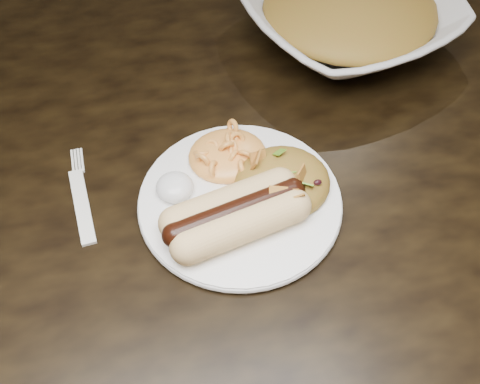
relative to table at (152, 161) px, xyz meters
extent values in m
plane|color=#3C2815|center=(0.00, 0.00, -0.66)|extent=(4.00, 4.00, 0.00)
cube|color=black|center=(0.00, 0.00, 0.07)|extent=(1.60, 0.90, 0.04)
cylinder|color=black|center=(0.72, 0.37, -0.30)|extent=(0.07, 0.07, 0.71)
cylinder|color=white|center=(0.08, -0.17, 0.10)|extent=(0.27, 0.27, 0.01)
cylinder|color=#FCD980|center=(0.07, -0.21, 0.12)|extent=(0.12, 0.06, 0.03)
cylinder|color=#FCD980|center=(0.07, -0.18, 0.12)|extent=(0.12, 0.06, 0.03)
cylinder|color=black|center=(0.07, -0.20, 0.13)|extent=(0.13, 0.05, 0.03)
ellipsoid|color=#FFA848|center=(0.08, -0.11, 0.12)|extent=(0.10, 0.10, 0.03)
ellipsoid|color=white|center=(0.02, -0.14, 0.12)|extent=(0.04, 0.04, 0.02)
ellipsoid|color=#AF4024|center=(0.13, -0.16, 0.12)|extent=(0.10, 0.10, 0.04)
cube|color=white|center=(-0.08, -0.13, 0.09)|extent=(0.03, 0.15, 0.00)
imported|color=silver|center=(0.29, 0.07, 0.13)|extent=(0.33, 0.33, 0.07)
ellipsoid|color=#AF4024|center=(0.29, 0.07, 0.14)|extent=(0.24, 0.24, 0.06)
camera|label=1|loc=(-0.01, -0.51, 0.57)|focal=42.00mm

